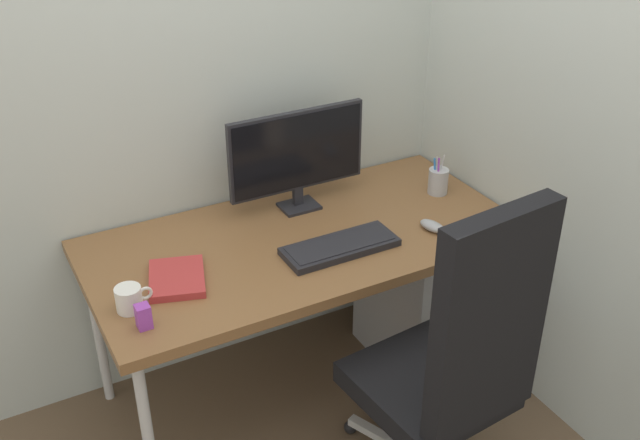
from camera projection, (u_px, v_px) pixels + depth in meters
The scene contains 13 objects.
ground_plane at pixel (306, 387), 3.07m from camera, with size 8.00×8.00×0.00m, color brown.
wall_back at pixel (249, 23), 2.70m from camera, with size 3.20×0.04×2.80m, color #B7C1BC.
wall_side_right at pixel (546, 37), 2.54m from camera, with size 0.04×2.41×2.80m, color #B7C1BC.
desk at pixel (304, 247), 2.74m from camera, with size 1.56×0.77×0.72m.
office_chair at pixel (456, 361), 2.32m from camera, with size 0.62×0.63×1.17m.
filing_cabinet at pixel (421, 297), 3.12m from camera, with size 0.36×0.50×0.59m.
monitor at pixel (297, 154), 2.81m from camera, with size 0.55×0.12×0.39m.
keyboard at pixel (340, 246), 2.63m from camera, with size 0.41×0.16×0.03m.
mouse at pixel (432, 226), 2.75m from camera, with size 0.05×0.11×0.04m, color #9EA0A5.
pen_holder at pixel (438, 181), 2.99m from camera, with size 0.08×0.08×0.16m.
notebook at pixel (177, 278), 2.46m from camera, with size 0.18×0.23×0.03m, color #B23333.
coffee_mug at pixel (129, 299), 2.31m from camera, with size 0.12×0.08×0.08m.
desk_clamp_accessory at pixel (143, 317), 2.24m from camera, with size 0.04×0.04×0.08m, color purple.
Camera 1 is at (-1.06, -2.08, 2.11)m, focal length 42.09 mm.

